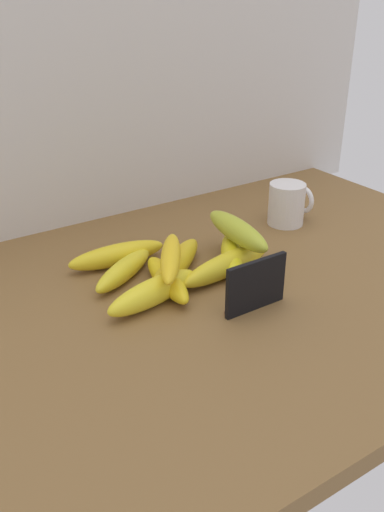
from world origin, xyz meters
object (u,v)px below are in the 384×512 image
(chalkboard_sign, at_px, (255,287))
(banana_1, at_px, (153,292))
(banana_6, at_px, (117,255))
(banana_4, at_px, (232,254))
(banana_7, at_px, (171,258))
(banana_2, at_px, (167,279))
(banana_0, at_px, (225,265))
(banana_8, at_px, (237,231))
(banana_5, at_px, (124,270))
(coffee_mug, at_px, (288,204))
(banana_3, at_px, (176,265))

(chalkboard_sign, distance_m, banana_1, 0.16)
(banana_1, distance_m, banana_6, 0.15)
(banana_1, distance_m, banana_4, 0.19)
(banana_7, bearing_deg, banana_2, -154.91)
(banana_0, bearing_deg, banana_8, 33.22)
(banana_5, bearing_deg, banana_0, -29.02)
(banana_6, bearing_deg, banana_1, -94.72)
(coffee_mug, xyz_separation_m, banana_6, (-0.38, 0.03, -0.02))
(banana_0, height_order, banana_4, same)
(chalkboard_sign, distance_m, banana_8, 0.16)
(banana_2, height_order, banana_6, banana_6)
(banana_0, bearing_deg, banana_4, 38.05)
(banana_3, bearing_deg, banana_4, -9.49)
(banana_1, xyz_separation_m, banana_5, (-0.00, 0.10, -0.00))
(banana_8, bearing_deg, banana_1, -167.49)
(banana_2, height_order, banana_4, banana_4)
(chalkboard_sign, xyz_separation_m, banana_6, (-0.11, 0.25, -0.02))
(coffee_mug, xyz_separation_m, banana_0, (-0.24, -0.11, -0.02))
(banana_4, xyz_separation_m, banana_8, (0.01, 0.00, 0.04))
(coffee_mug, bearing_deg, banana_3, -168.18)
(banana_3, height_order, banana_4, banana_3)
(coffee_mug, relative_size, banana_2, 0.56)
(banana_1, bearing_deg, banana_8, 12.51)
(banana_2, xyz_separation_m, banana_5, (-0.04, 0.07, -0.00))
(coffee_mug, relative_size, banana_5, 0.56)
(banana_5, bearing_deg, banana_2, -57.42)
(coffee_mug, relative_size, banana_3, 0.44)
(banana_4, xyz_separation_m, banana_6, (-0.17, 0.11, -0.00))
(coffee_mug, distance_m, banana_2, 0.36)
(banana_4, height_order, banana_5, banana_4)
(chalkboard_sign, height_order, banana_8, chalkboard_sign)
(banana_4, bearing_deg, banana_0, -141.95)
(banana_8, bearing_deg, coffee_mug, 22.51)
(chalkboard_sign, bearing_deg, banana_4, 66.17)
(banana_8, bearing_deg, banana_2, -173.48)
(banana_3, distance_m, banana_7, 0.05)
(banana_0, distance_m, banana_3, 0.08)
(banana_3, relative_size, banana_6, 1.13)
(banana_3, distance_m, banana_5, 0.09)
(banana_7, xyz_separation_m, banana_8, (0.15, 0.01, 0.01))
(banana_6, height_order, banana_7, banana_7)
(banana_4, relative_size, banana_6, 0.93)
(coffee_mug, relative_size, banana_8, 0.50)
(chalkboard_sign, height_order, banana_6, chalkboard_sign)
(banana_0, relative_size, banana_5, 1.31)
(banana_4, bearing_deg, coffee_mug, 22.12)
(banana_1, bearing_deg, chalkboard_sign, -38.55)
(banana_3, bearing_deg, banana_7, -133.62)
(coffee_mug, distance_m, banana_4, 0.22)
(banana_5, bearing_deg, banana_4, -16.24)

